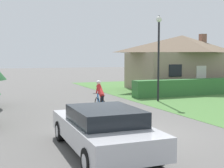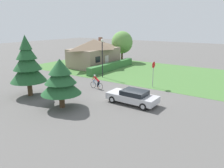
{
  "view_description": "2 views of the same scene",
  "coord_description": "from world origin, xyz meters",
  "px_view_note": "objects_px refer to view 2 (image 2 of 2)",
  "views": [
    {
      "loc": [
        -4.73,
        -9.44,
        2.63
      ],
      "look_at": [
        -0.38,
        1.33,
        1.64
      ],
      "focal_mm": 50.0,
      "sensor_mm": 36.0,
      "label": 1
    },
    {
      "loc": [
        -18.11,
        -10.32,
        6.91
      ],
      "look_at": [
        -0.94,
        1.33,
        1.21
      ],
      "focal_mm": 35.0,
      "sensor_mm": 36.0,
      "label": 2
    }
  ],
  "objects_px": {
    "cyclist": "(97,82)",
    "deciduous_tree_right": "(122,42)",
    "street_lamp": "(102,52)",
    "conifer_tall_far": "(27,64)",
    "conifer_tall_near": "(61,79)",
    "cottage_house": "(94,52)",
    "stop_sign": "(153,69)",
    "sedan_left_lane": "(133,97)"
  },
  "relations": [
    {
      "from": "street_lamp",
      "to": "conifer_tall_far",
      "type": "bearing_deg",
      "value": 172.25
    },
    {
      "from": "stop_sign",
      "to": "deciduous_tree_right",
      "type": "bearing_deg",
      "value": -134.12
    },
    {
      "from": "conifer_tall_near",
      "to": "conifer_tall_far",
      "type": "relative_size",
      "value": 0.7
    },
    {
      "from": "conifer_tall_far",
      "to": "deciduous_tree_right",
      "type": "relative_size",
      "value": 1.05
    },
    {
      "from": "street_lamp",
      "to": "conifer_tall_far",
      "type": "xyz_separation_m",
      "value": [
        -10.26,
        1.4,
        -0.21
      ]
    },
    {
      "from": "deciduous_tree_right",
      "to": "conifer_tall_far",
      "type": "bearing_deg",
      "value": -171.9
    },
    {
      "from": "cottage_house",
      "to": "stop_sign",
      "type": "distance_m",
      "value": 15.04
    },
    {
      "from": "street_lamp",
      "to": "conifer_tall_far",
      "type": "relative_size",
      "value": 0.86
    },
    {
      "from": "cyclist",
      "to": "stop_sign",
      "type": "height_order",
      "value": "stop_sign"
    },
    {
      "from": "street_lamp",
      "to": "deciduous_tree_right",
      "type": "bearing_deg",
      "value": 20.4
    },
    {
      "from": "stop_sign",
      "to": "conifer_tall_far",
      "type": "relative_size",
      "value": 0.49
    },
    {
      "from": "cottage_house",
      "to": "stop_sign",
      "type": "xyz_separation_m",
      "value": [
        -6.46,
        -13.59,
        -0.21
      ]
    },
    {
      "from": "sedan_left_lane",
      "to": "stop_sign",
      "type": "bearing_deg",
      "value": -82.23
    },
    {
      "from": "conifer_tall_near",
      "to": "deciduous_tree_right",
      "type": "bearing_deg",
      "value": 19.62
    },
    {
      "from": "sedan_left_lane",
      "to": "cyclist",
      "type": "distance_m",
      "value": 5.92
    },
    {
      "from": "cyclist",
      "to": "street_lamp",
      "type": "distance_m",
      "value": 5.96
    },
    {
      "from": "stop_sign",
      "to": "conifer_tall_near",
      "type": "relative_size",
      "value": 0.7
    },
    {
      "from": "sedan_left_lane",
      "to": "street_lamp",
      "type": "bearing_deg",
      "value": -37.73
    },
    {
      "from": "cottage_house",
      "to": "sedan_left_lane",
      "type": "xyz_separation_m",
      "value": [
        -12.41,
        -14.31,
        -1.66
      ]
    },
    {
      "from": "cottage_house",
      "to": "deciduous_tree_right",
      "type": "distance_m",
      "value": 6.9
    },
    {
      "from": "conifer_tall_far",
      "to": "street_lamp",
      "type": "bearing_deg",
      "value": -7.75
    },
    {
      "from": "cyclist",
      "to": "deciduous_tree_right",
      "type": "height_order",
      "value": "deciduous_tree_right"
    },
    {
      "from": "stop_sign",
      "to": "deciduous_tree_right",
      "type": "distance_m",
      "value": 17.91
    },
    {
      "from": "conifer_tall_far",
      "to": "deciduous_tree_right",
      "type": "xyz_separation_m",
      "value": [
        22.73,
        3.24,
        0.4
      ]
    },
    {
      "from": "street_lamp",
      "to": "conifer_tall_far",
      "type": "height_order",
      "value": "conifer_tall_far"
    },
    {
      "from": "cottage_house",
      "to": "cyclist",
      "type": "relative_size",
      "value": 5.11
    },
    {
      "from": "cyclist",
      "to": "conifer_tall_near",
      "type": "bearing_deg",
      "value": 102.22
    },
    {
      "from": "sedan_left_lane",
      "to": "conifer_tall_far",
      "type": "xyz_separation_m",
      "value": [
        -3.68,
        9.63,
        2.54
      ]
    },
    {
      "from": "sedan_left_lane",
      "to": "street_lamp",
      "type": "height_order",
      "value": "street_lamp"
    },
    {
      "from": "cottage_house",
      "to": "conifer_tall_near",
      "type": "relative_size",
      "value": 2.15
    },
    {
      "from": "cyclist",
      "to": "cottage_house",
      "type": "bearing_deg",
      "value": -47.35
    },
    {
      "from": "stop_sign",
      "to": "conifer_tall_near",
      "type": "distance_m",
      "value": 10.84
    },
    {
      "from": "cottage_house",
      "to": "conifer_tall_far",
      "type": "bearing_deg",
      "value": -163.15
    },
    {
      "from": "street_lamp",
      "to": "deciduous_tree_right",
      "type": "relative_size",
      "value": 0.9
    },
    {
      "from": "conifer_tall_near",
      "to": "deciduous_tree_right",
      "type": "xyz_separation_m",
      "value": [
        23.2,
        8.27,
        1.1
      ]
    },
    {
      "from": "sedan_left_lane",
      "to": "deciduous_tree_right",
      "type": "height_order",
      "value": "deciduous_tree_right"
    },
    {
      "from": "sedan_left_lane",
      "to": "stop_sign",
      "type": "distance_m",
      "value": 6.17
    },
    {
      "from": "cottage_house",
      "to": "sedan_left_lane",
      "type": "height_order",
      "value": "cottage_house"
    },
    {
      "from": "cottage_house",
      "to": "street_lamp",
      "type": "height_order",
      "value": "street_lamp"
    },
    {
      "from": "sedan_left_lane",
      "to": "street_lamp",
      "type": "distance_m",
      "value": 10.89
    },
    {
      "from": "street_lamp",
      "to": "deciduous_tree_right",
      "type": "height_order",
      "value": "deciduous_tree_right"
    },
    {
      "from": "conifer_tall_near",
      "to": "sedan_left_lane",
      "type": "bearing_deg",
      "value": -47.89
    }
  ]
}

